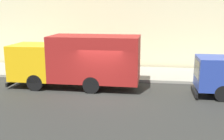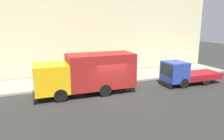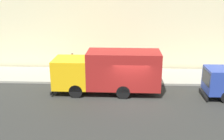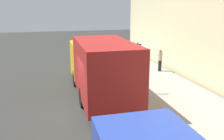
% 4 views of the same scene
% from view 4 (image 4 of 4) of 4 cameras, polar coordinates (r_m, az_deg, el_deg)
% --- Properties ---
extents(ground, '(80.00, 80.00, 0.00)m').
position_cam_4_polar(ground, '(11.72, -7.45, -9.55)').
color(ground, '#2B2C28').
extents(sidewalk, '(4.28, 30.00, 0.17)m').
position_cam_4_polar(sidewalk, '(13.25, 15.31, -6.66)').
color(sidewalk, gray).
rests_on(sidewalk, ground).
extents(large_utility_truck, '(2.52, 7.89, 3.18)m').
position_cam_4_polar(large_utility_truck, '(12.89, -2.81, 0.89)').
color(large_utility_truck, '#ECAF12').
rests_on(large_utility_truck, ground).
extents(pedestrian_walking, '(0.45, 0.45, 1.59)m').
position_cam_4_polar(pedestrian_walking, '(18.16, 11.16, 2.34)').
color(pedestrian_walking, black).
rests_on(pedestrian_walking, sidewalk).
extents(traffic_cone_orange, '(0.51, 0.51, 0.72)m').
position_cam_4_polar(traffic_cone_orange, '(16.53, 1.72, -0.29)').
color(traffic_cone_orange, orange).
rests_on(traffic_cone_orange, sidewalk).
extents(street_sign_post, '(0.44, 0.08, 2.78)m').
position_cam_4_polar(street_sign_post, '(13.06, 5.85, 1.39)').
color(street_sign_post, '#4C5156').
rests_on(street_sign_post, sidewalk).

